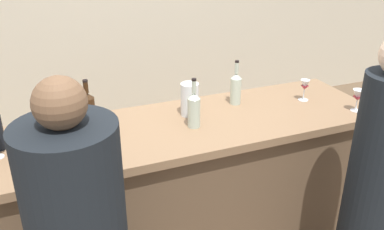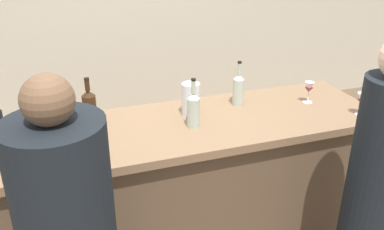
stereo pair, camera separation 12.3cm
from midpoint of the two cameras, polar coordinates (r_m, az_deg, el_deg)
The scene contains 8 objects.
bar_counter at distance 2.76m, azimuth 1.30°, elevation -9.85°, with size 2.37×0.73×0.94m.
wine_bottle_second_left_amber_brown at distance 2.56m, azimuth -12.49°, elevation 1.33°, with size 0.08×0.08×0.28m.
wine_bottle_center_clear_pale at distance 2.42m, azimuth 1.65°, elevation 0.83°, with size 0.07×0.07×0.30m.
wine_bottle_second_right_clear_pale at distance 2.75m, azimuth 7.61°, elevation 3.58°, with size 0.07×0.07×0.30m.
wine_glass_near_left at distance 2.81m, azimuth 23.38°, elevation 1.91°, with size 0.07×0.07×0.14m.
wine_glass_near_right at distance 2.89m, azimuth 16.84°, elevation 3.48°, with size 0.07×0.07×0.15m.
water_pitcher at distance 2.58m, azimuth 1.19°, elevation 2.14°, with size 0.11×0.11×0.21m.
person_left_guest at distance 2.47m, azimuth 24.92°, elevation -9.42°, with size 0.34×0.34×1.58m.
Camera 2 is at (-0.73, -2.15, 2.04)m, focal length 39.13 mm.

